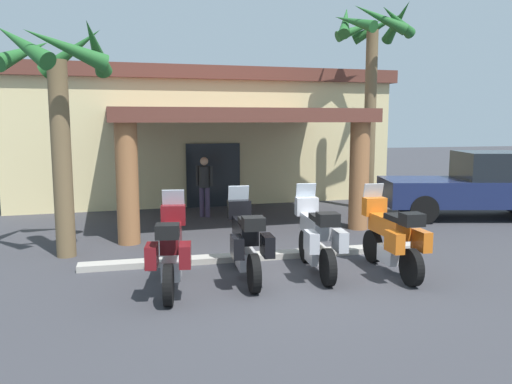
{
  "coord_description": "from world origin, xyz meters",
  "views": [
    {
      "loc": [
        -2.66,
        -8.63,
        2.87
      ],
      "look_at": [
        0.17,
        2.93,
        1.2
      ],
      "focal_mm": 36.18,
      "sensor_mm": 36.0,
      "label": 1
    }
  ],
  "objects": [
    {
      "name": "motorcycle_maroon",
      "position": [
        -2.04,
        -0.07,
        0.7
      ],
      "size": [
        0.81,
        2.21,
        1.61
      ],
      "rotation": [
        0.0,
        0.0,
        1.43
      ],
      "color": "black",
      "rests_on": "ground_plane"
    },
    {
      "name": "pickup_truck_navy",
      "position": [
        7.18,
        4.36,
        0.94
      ],
      "size": [
        5.5,
        3.07,
        1.95
      ],
      "rotation": [
        0.0,
        0.0,
        -0.24
      ],
      "color": "black",
      "rests_on": "ground_plane"
    },
    {
      "name": "motorcycle_black",
      "position": [
        -0.68,
        0.21,
        0.7
      ],
      "size": [
        0.72,
        2.21,
        1.61
      ],
      "rotation": [
        0.0,
        0.0,
        1.52
      ],
      "color": "black",
      "rests_on": "ground_plane"
    },
    {
      "name": "motorcycle_silver",
      "position": [
        0.68,
        0.25,
        0.7
      ],
      "size": [
        0.74,
        2.21,
        1.61
      ],
      "rotation": [
        0.0,
        0.0,
        1.49
      ],
      "color": "black",
      "rests_on": "ground_plane"
    },
    {
      "name": "palm_tree_roadside",
      "position": [
        -4.03,
        2.62,
        3.41
      ],
      "size": [
        2.32,
        2.42,
        4.93
      ],
      "color": "brown",
      "rests_on": "ground_plane"
    },
    {
      "name": "ground_plane",
      "position": [
        0.0,
        0.0,
        0.0
      ],
      "size": [
        80.0,
        80.0,
        0.0
      ],
      "primitive_type": "plane",
      "color": "#38383D"
    },
    {
      "name": "palm_tree_near_portico",
      "position": [
        4.78,
        6.56,
        4.84
      ],
      "size": [
        2.54,
        2.63,
        6.59
      ],
      "color": "brown",
      "rests_on": "ground_plane"
    },
    {
      "name": "pedestrian",
      "position": [
        -0.55,
        6.43,
        1.04
      ],
      "size": [
        0.47,
        0.32,
        1.78
      ],
      "rotation": [
        0.0,
        0.0,
        4.19
      ],
      "color": "#3F334C",
      "rests_on": "ground_plane"
    },
    {
      "name": "motel_building",
      "position": [
        -0.11,
        10.72,
        2.35
      ],
      "size": [
        13.64,
        11.0,
        4.61
      ],
      "rotation": [
        0.0,
        0.0,
        0.04
      ],
      "color": "beige",
      "rests_on": "ground_plane"
    },
    {
      "name": "motorcycle_orange",
      "position": [
        2.04,
        -0.1,
        0.7
      ],
      "size": [
        0.71,
        2.21,
        1.61
      ],
      "rotation": [
        0.0,
        0.0,
        1.55
      ],
      "color": "black",
      "rests_on": "ground_plane"
    },
    {
      "name": "curb_strip",
      "position": [
        0.0,
        1.48,
        0.06
      ],
      "size": [
        7.44,
        0.36,
        0.12
      ],
      "primitive_type": "cube",
      "color": "#ADA89E",
      "rests_on": "ground_plane"
    }
  ]
}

